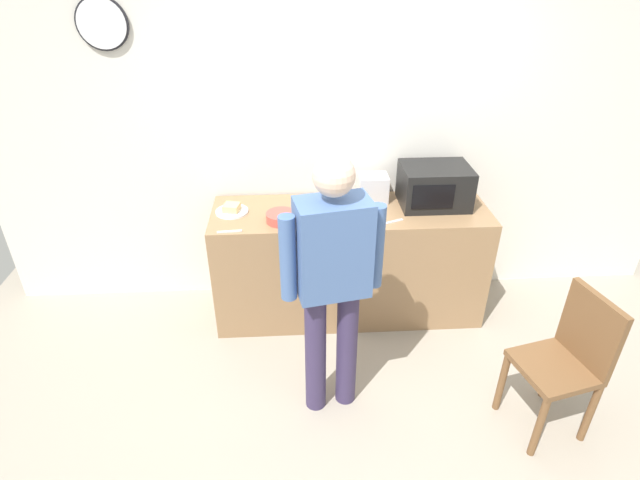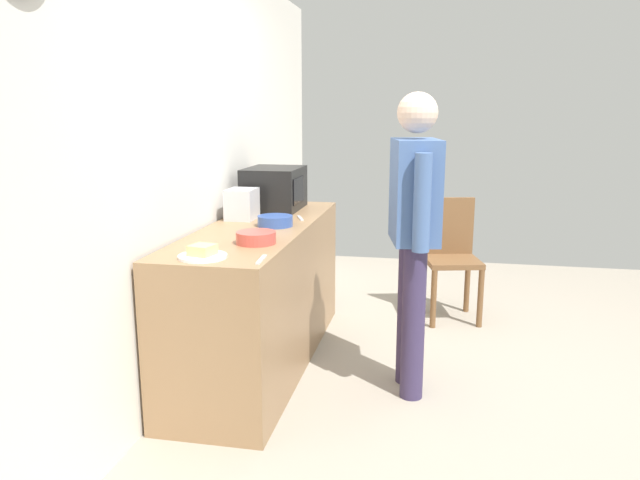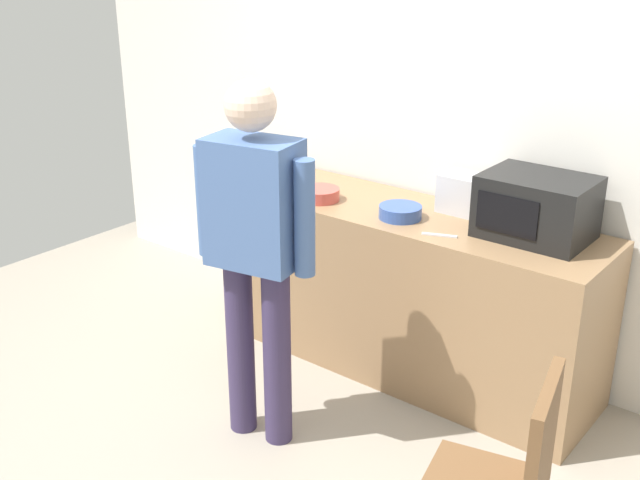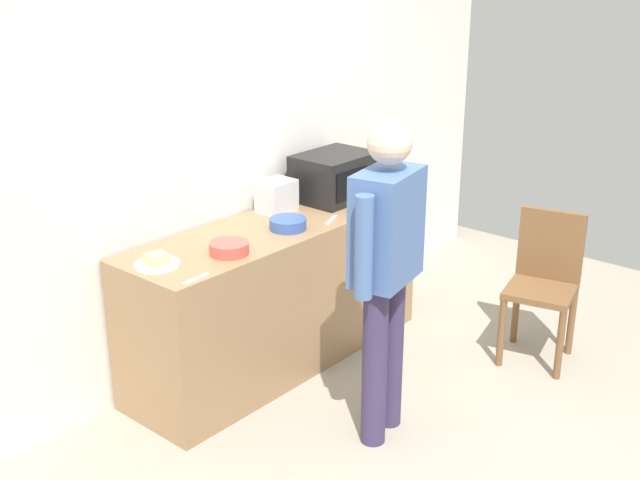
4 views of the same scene
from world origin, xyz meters
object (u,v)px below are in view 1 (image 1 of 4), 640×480
at_px(salad_bowl, 281,217).
at_px(spoon_utensil, 392,222).
at_px(cereal_bowl, 351,213).
at_px(wooden_chair, 567,358).
at_px(fork_utensil, 229,231).
at_px(person_standing, 332,274).
at_px(microwave, 435,186).
at_px(toaster, 373,188).
at_px(sandwich_plate, 232,210).

xyz_separation_m(salad_bowl, spoon_utensil, (0.78, -0.06, -0.03)).
bearing_deg(spoon_utensil, cereal_bowl, 161.84).
xyz_separation_m(salad_bowl, wooden_chair, (1.65, -1.07, -0.42)).
distance_m(cereal_bowl, spoon_utensil, 0.30).
distance_m(fork_utensil, wooden_chair, 2.24).
relative_size(fork_utensil, person_standing, 0.10).
height_order(microwave, toaster, microwave).
xyz_separation_m(toaster, wooden_chair, (0.95, -1.38, -0.49)).
distance_m(cereal_bowl, wooden_chair, 1.64).
height_order(sandwich_plate, wooden_chair, sandwich_plate).
bearing_deg(spoon_utensil, person_standing, -122.58).
bearing_deg(fork_utensil, cereal_bowl, 10.95).
relative_size(microwave, cereal_bowl, 2.29).
bearing_deg(wooden_chair, sandwich_plate, 148.64).
relative_size(sandwich_plate, toaster, 1.08).
bearing_deg(wooden_chair, fork_utensil, 155.04).
distance_m(salad_bowl, wooden_chair, 2.01).
bearing_deg(toaster, fork_utensil, -157.04).
bearing_deg(microwave, cereal_bowl, -164.37).
height_order(fork_utensil, person_standing, person_standing).
height_order(salad_bowl, toaster, toaster).
xyz_separation_m(sandwich_plate, spoon_utensil, (1.14, -0.22, -0.02)).
xyz_separation_m(microwave, wooden_chair, (0.51, -1.28, -0.54)).
relative_size(cereal_bowl, toaster, 0.99).
relative_size(sandwich_plate, wooden_chair, 0.25).
xyz_separation_m(spoon_utensil, person_standing, (-0.49, -0.76, 0.09)).
height_order(microwave, cereal_bowl, microwave).
bearing_deg(person_standing, wooden_chair, -10.03).
relative_size(cereal_bowl, spoon_utensil, 1.28).
relative_size(sandwich_plate, person_standing, 0.14).
height_order(cereal_bowl, spoon_utensil, cereal_bowl).
distance_m(salad_bowl, person_standing, 0.88).
height_order(toaster, fork_utensil, toaster).
bearing_deg(fork_utensil, microwave, 12.98).
relative_size(sandwich_plate, spoon_utensil, 1.40).
relative_size(sandwich_plate, cereal_bowl, 1.09).
height_order(salad_bowl, fork_utensil, salad_bowl).
distance_m(person_standing, wooden_chair, 1.46).
relative_size(microwave, wooden_chair, 0.53).
xyz_separation_m(spoon_utensil, wooden_chair, (0.87, -1.00, -0.39)).
bearing_deg(microwave, person_standing, -129.17).
bearing_deg(fork_utensil, person_standing, -46.92).
xyz_separation_m(toaster, spoon_utensil, (0.09, -0.37, -0.10)).
bearing_deg(cereal_bowl, wooden_chair, -43.62).
xyz_separation_m(cereal_bowl, spoon_utensil, (0.28, -0.09, -0.03)).
xyz_separation_m(cereal_bowl, fork_utensil, (-0.85, -0.16, -0.03)).
xyz_separation_m(microwave, spoon_utensil, (-0.36, -0.27, -0.15)).
height_order(microwave, wooden_chair, microwave).
bearing_deg(person_standing, toaster, 70.57).
bearing_deg(cereal_bowl, sandwich_plate, 171.46).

